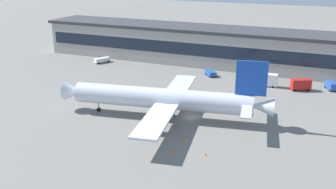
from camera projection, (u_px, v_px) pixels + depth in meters
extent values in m
plane|color=slate|center=(190.00, 118.00, 100.02)|extent=(600.00, 600.00, 0.00)
cube|color=#9E9993|center=(244.00, 50.00, 147.06)|extent=(165.02, 19.39, 13.02)
cube|color=#38383D|center=(245.00, 31.00, 144.76)|extent=(168.32, 19.78, 1.20)
cube|color=#192333|center=(237.00, 54.00, 138.41)|extent=(161.72, 0.16, 4.69)
cylinder|color=silver|center=(162.00, 98.00, 98.64)|extent=(46.25, 13.47, 5.28)
cone|color=silver|center=(73.00, 91.00, 104.07)|extent=(5.57, 5.79, 5.01)
cone|color=silver|center=(262.00, 106.00, 93.15)|extent=(6.57, 5.72, 4.75)
cube|color=#1947B2|center=(252.00, 78.00, 91.57)|extent=(7.36, 1.82, 8.45)
cube|color=silver|center=(247.00, 111.00, 88.29)|extent=(4.07, 9.78, 0.30)
cube|color=silver|center=(249.00, 95.00, 98.98)|extent=(4.07, 9.78, 0.30)
cube|color=silver|center=(156.00, 120.00, 86.40)|extent=(9.63, 21.46, 0.50)
cube|color=silver|center=(180.00, 86.00, 110.34)|extent=(9.63, 21.46, 0.50)
cylinder|color=#99999E|center=(155.00, 122.00, 90.08)|extent=(4.81, 3.64, 2.90)
cylinder|color=#99999E|center=(174.00, 95.00, 108.29)|extent=(4.81, 3.64, 2.90)
cylinder|color=black|center=(99.00, 110.00, 104.00)|extent=(1.17, 0.69, 1.10)
cylinder|color=slate|center=(98.00, 104.00, 103.50)|extent=(0.24, 0.24, 2.54)
cylinder|color=black|center=(168.00, 120.00, 97.44)|extent=(1.17, 0.69, 1.10)
cylinder|color=slate|center=(168.00, 114.00, 96.94)|extent=(0.24, 0.24, 2.54)
cylinder|color=black|center=(172.00, 113.00, 101.81)|extent=(1.17, 0.69, 1.10)
cylinder|color=slate|center=(172.00, 107.00, 101.31)|extent=(0.24, 0.24, 2.54)
cube|color=white|center=(266.00, 79.00, 125.02)|extent=(7.34, 3.00, 3.80)
cube|color=black|center=(260.00, 77.00, 125.43)|extent=(2.65, 2.53, 0.95)
cylinder|color=black|center=(257.00, 85.00, 125.43)|extent=(0.72, 0.34, 0.70)
cylinder|color=black|center=(258.00, 83.00, 127.50)|extent=(0.72, 0.34, 0.70)
cylinder|color=black|center=(273.00, 87.00, 123.75)|extent=(0.72, 0.34, 0.70)
cylinder|color=black|center=(274.00, 85.00, 125.83)|extent=(0.72, 0.34, 0.70)
cube|color=#2651A5|center=(331.00, 85.00, 121.69)|extent=(4.09, 5.65, 2.20)
cube|color=black|center=(333.00, 85.00, 120.20)|extent=(2.58, 2.48, 0.55)
cylinder|color=black|center=(336.00, 90.00, 120.32)|extent=(0.55, 0.76, 0.70)
cylinder|color=black|center=(330.00, 90.00, 120.33)|extent=(0.55, 0.76, 0.70)
cylinder|color=black|center=(331.00, 87.00, 123.76)|extent=(0.55, 0.76, 0.70)
cylinder|color=black|center=(325.00, 87.00, 123.78)|extent=(0.55, 0.76, 0.70)
cube|color=white|center=(102.00, 60.00, 154.73)|extent=(4.54, 6.64, 1.60)
cube|color=black|center=(98.00, 60.00, 153.54)|extent=(2.62, 2.81, 0.40)
cylinder|color=black|center=(99.00, 63.00, 152.96)|extent=(0.57, 0.76, 0.70)
cylinder|color=black|center=(96.00, 62.00, 154.24)|extent=(0.57, 0.76, 0.70)
cylinder|color=black|center=(108.00, 61.00, 155.73)|extent=(0.57, 0.76, 0.70)
cylinder|color=black|center=(106.00, 61.00, 157.02)|extent=(0.57, 0.76, 0.70)
cube|color=red|center=(301.00, 84.00, 120.95)|extent=(6.44, 4.86, 3.20)
cube|color=black|center=(296.00, 82.00, 120.66)|extent=(2.87, 2.92, 0.80)
cylinder|color=black|center=(295.00, 90.00, 120.34)|extent=(0.76, 0.58, 0.70)
cylinder|color=black|center=(293.00, 88.00, 122.38)|extent=(0.76, 0.58, 0.70)
cylinder|color=black|center=(308.00, 90.00, 120.55)|extent=(0.76, 0.58, 0.70)
cylinder|color=black|center=(306.00, 88.00, 122.60)|extent=(0.76, 0.58, 0.70)
cube|color=#2651A5|center=(211.00, 73.00, 136.77)|extent=(5.11, 5.33, 1.40)
cube|color=black|center=(209.00, 71.00, 137.87)|extent=(2.91, 2.84, 0.35)
cylinder|color=black|center=(206.00, 74.00, 138.19)|extent=(0.69, 0.73, 0.70)
cylinder|color=black|center=(212.00, 73.00, 138.84)|extent=(0.69, 0.73, 0.70)
cylinder|color=black|center=(209.00, 76.00, 135.15)|extent=(0.69, 0.73, 0.70)
cylinder|color=black|center=(216.00, 76.00, 135.80)|extent=(0.69, 0.73, 0.70)
cone|color=#F2590C|center=(174.00, 150.00, 82.07)|extent=(0.56, 0.56, 0.70)
cone|color=#F2590C|center=(205.00, 154.00, 80.50)|extent=(0.49, 0.49, 0.61)
cone|color=#F2590C|center=(184.00, 138.00, 87.67)|extent=(0.58, 0.58, 0.73)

